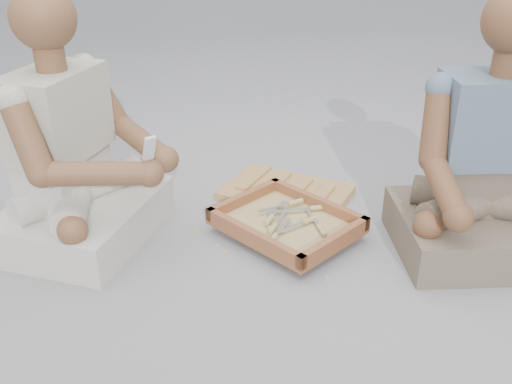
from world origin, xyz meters
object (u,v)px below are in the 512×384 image
Objects in this scene: carved_panel at (286,193)px; craftsman at (75,161)px; tool_tray at (287,223)px; companion at (490,172)px.

craftsman is at bearing -121.09° from carved_panel.
carved_panel is 0.96× the size of tool_tray.
carved_panel is at bearing 123.69° from tool_tray.
tool_tray is 0.81m from companion.
craftsman is at bearing -6.29° from companion.
carved_panel is at bearing 129.75° from craftsman.
craftsman is 1.00× the size of companion.
tool_tray is 0.88m from craftsman.
tool_tray reaches higher than carved_panel.
craftsman reaches higher than carved_panel.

